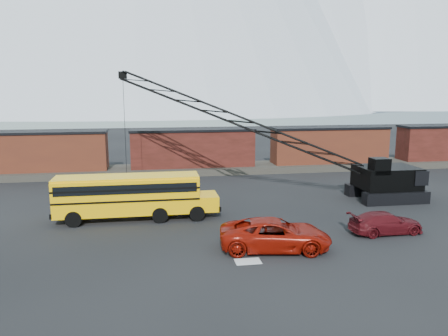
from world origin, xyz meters
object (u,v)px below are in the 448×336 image
at_px(school_bus, 133,195).
at_px(red_pickup, 275,234).
at_px(maroon_suv, 386,223).
at_px(crawler_crane, 247,124).

distance_m(school_bus, red_pickup, 11.20).
relative_size(school_bus, maroon_suv, 2.43).
distance_m(red_pickup, crawler_crane, 13.74).
distance_m(maroon_suv, crawler_crane, 14.09).
height_order(red_pickup, crawler_crane, crawler_crane).
bearing_deg(crawler_crane, red_pickup, -94.78).
bearing_deg(maroon_suv, school_bus, 68.16).
height_order(maroon_suv, crawler_crane, crawler_crane).
xyz_separation_m(maroon_suv, crawler_crane, (-6.80, 11.00, 5.59)).
bearing_deg(red_pickup, crawler_crane, 4.45).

